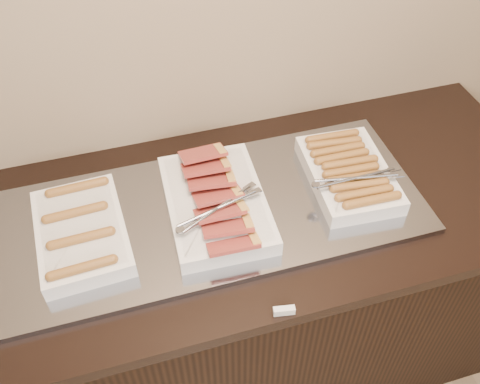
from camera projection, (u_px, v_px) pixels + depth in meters
name	position (u px, v px, depth m)	size (l,w,h in m)	color
counter	(220.00, 299.00, 1.86)	(2.06, 0.76, 0.90)	black
warming_tray	(212.00, 212.00, 1.52)	(1.20, 0.50, 0.02)	gray
dish_left	(81.00, 232.00, 1.43)	(0.25, 0.35, 0.07)	silver
dish_center	(216.00, 203.00, 1.49)	(0.29, 0.42, 0.09)	silver
dish_right	(349.00, 173.00, 1.57)	(0.27, 0.35, 0.08)	silver
label_holder	(284.00, 311.00, 1.30)	(0.05, 0.02, 0.02)	silver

